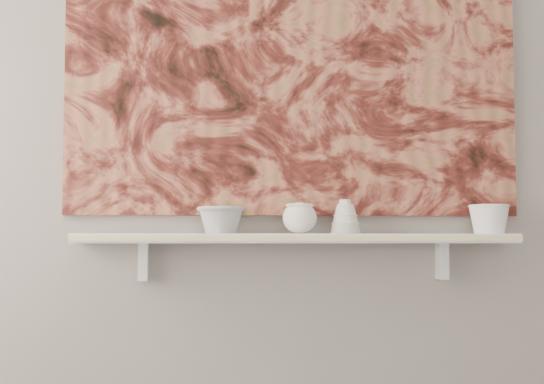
{
  "coord_description": "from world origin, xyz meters",
  "views": [
    {
      "loc": [
        -0.27,
        -0.89,
        0.91
      ],
      "look_at": [
        -0.08,
        1.49,
        1.06
      ],
      "focal_mm": 50.0,
      "sensor_mm": 36.0,
      "label": 1
    }
  ],
  "objects": [
    {
      "name": "shelf_stripe",
      "position": [
        0.0,
        1.41,
        0.92
      ],
      "size": [
        1.4,
        0.01,
        0.02
      ],
      "primitive_type": "cube",
      "color": "beige",
      "rests_on": "shelf"
    },
    {
      "name": "cup_cream",
      "position": [
        0.01,
        1.51,
        0.98
      ],
      "size": [
        0.11,
        0.11,
        0.1
      ],
      "primitive_type": null,
      "rotation": [
        0.0,
        0.0,
        0.04
      ],
      "color": "white",
      "rests_on": "shelf"
    },
    {
      "name": "painting",
      "position": [
        0.0,
        1.59,
        1.54
      ],
      "size": [
        1.5,
        0.02,
        1.1
      ],
      "primitive_type": "cube",
      "color": "maroon",
      "rests_on": "wall_back"
    },
    {
      "name": "house_motif",
      "position": [
        0.45,
        1.57,
        1.23
      ],
      "size": [
        0.09,
        0.0,
        0.08
      ],
      "primitive_type": "cube",
      "color": "black",
      "rests_on": "painting"
    },
    {
      "name": "wall_back",
      "position": [
        0.0,
        1.6,
        1.35
      ],
      "size": [
        3.6,
        0.0,
        3.6
      ],
      "primitive_type": "plane",
      "rotation": [
        1.57,
        0.0,
        0.0
      ],
      "color": "gray",
      "rests_on": "floor"
    },
    {
      "name": "bowl_grey",
      "position": [
        -0.24,
        1.51,
        0.97
      ],
      "size": [
        0.2,
        0.2,
        0.09
      ],
      "primitive_type": null,
      "rotation": [
        0.0,
        0.0,
        -0.38
      ],
      "color": "#989895",
      "rests_on": "shelf"
    },
    {
      "name": "bowl_white",
      "position": [
        0.63,
        1.51,
        0.98
      ],
      "size": [
        0.17,
        0.17,
        0.1
      ],
      "primitive_type": null,
      "rotation": [
        0.0,
        0.0,
        -0.35
      ],
      "color": "white",
      "rests_on": "shelf"
    },
    {
      "name": "shelf",
      "position": [
        0.0,
        1.51,
        0.92
      ],
      "size": [
        1.4,
        0.18,
        0.03
      ],
      "primitive_type": "cube",
      "color": "white",
      "rests_on": "wall_back"
    },
    {
      "name": "bell_vessel",
      "position": [
        0.16,
        1.51,
        0.99
      ],
      "size": [
        0.12,
        0.12,
        0.11
      ],
      "primitive_type": null,
      "rotation": [
        0.0,
        0.0,
        0.2
      ],
      "color": "silver",
      "rests_on": "shelf"
    },
    {
      "name": "bracket_left",
      "position": [
        -0.49,
        1.57,
        0.84
      ],
      "size": [
        0.03,
        0.06,
        0.12
      ],
      "primitive_type": "cube",
      "color": "white",
      "rests_on": "wall_back"
    },
    {
      "name": "bracket_right",
      "position": [
        0.49,
        1.57,
        0.84
      ],
      "size": [
        0.03,
        0.06,
        0.12
      ],
      "primitive_type": "cube",
      "color": "white",
      "rests_on": "wall_back"
    }
  ]
}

